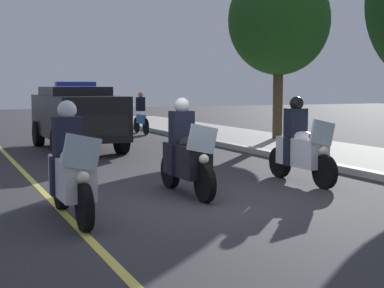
# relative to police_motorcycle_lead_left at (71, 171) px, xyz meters

# --- Properties ---
(ground_plane) EXTENTS (80.00, 80.00, 0.00)m
(ground_plane) POSITION_rel_police_motorcycle_lead_left_xyz_m (-0.18, 2.37, -0.70)
(ground_plane) COLOR #333335
(lane_stripe_center) EXTENTS (48.00, 0.12, 0.01)m
(lane_stripe_center) POSITION_rel_police_motorcycle_lead_left_xyz_m (-0.18, -0.04, -0.70)
(lane_stripe_center) COLOR #E0D14C
(lane_stripe_center) RESTS_ON ground
(police_motorcycle_lead_left) EXTENTS (2.14, 0.56, 1.72)m
(police_motorcycle_lead_left) POSITION_rel_police_motorcycle_lead_left_xyz_m (0.00, 0.00, 0.00)
(police_motorcycle_lead_left) COLOR black
(police_motorcycle_lead_left) RESTS_ON ground
(police_motorcycle_lead_right) EXTENTS (2.14, 0.56, 1.72)m
(police_motorcycle_lead_right) POSITION_rel_police_motorcycle_lead_left_xyz_m (-1.03, 2.26, 0.00)
(police_motorcycle_lead_right) COLOR black
(police_motorcycle_lead_right) RESTS_ON ground
(police_motorcycle_trailing) EXTENTS (2.14, 0.56, 1.72)m
(police_motorcycle_trailing) POSITION_rel_police_motorcycle_lead_left_xyz_m (-1.21, 4.84, 0.00)
(police_motorcycle_trailing) COLOR black
(police_motorcycle_trailing) RESTS_ON ground
(police_suv) EXTENTS (4.93, 2.12, 2.05)m
(police_suv) POSITION_rel_police_motorcycle_lead_left_xyz_m (-8.85, 2.07, 0.37)
(police_suv) COLOR black
(police_suv) RESTS_ON ground
(cyclist_background) EXTENTS (1.76, 0.32, 1.69)m
(cyclist_background) POSITION_rel_police_motorcycle_lead_left_xyz_m (-13.36, 5.66, 0.14)
(cyclist_background) COLOR black
(cyclist_background) RESTS_ON ground
(tree_far_back) EXTENTS (3.50, 3.50, 5.95)m
(tree_far_back) POSITION_rel_police_motorcycle_lead_left_xyz_m (-8.64, 9.07, 3.46)
(tree_far_back) COLOR #4C3823
(tree_far_back) RESTS_ON sidewalk_strip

